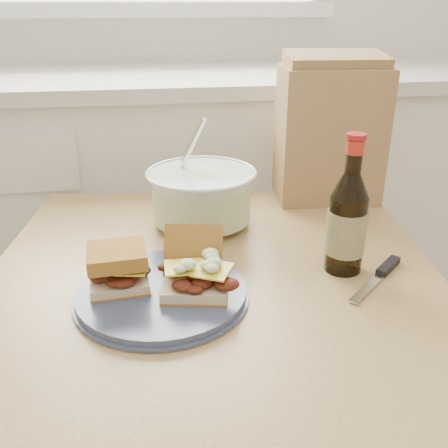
{
  "coord_description": "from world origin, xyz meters",
  "views": [
    {
      "loc": [
        -0.04,
        0.04,
        1.15
      ],
      "look_at": [
        0.09,
        0.87,
        0.77
      ],
      "focal_mm": 40.0,
      "sensor_mm": 36.0,
      "label": 1
    }
  ],
  "objects": [
    {
      "name": "cabinet_run",
      "position": [
        -0.0,
        1.7,
        0.47
      ],
      "size": [
        2.5,
        0.64,
        0.94
      ],
      "color": "silver",
      "rests_on": "ground"
    },
    {
      "name": "dining_table",
      "position": [
        0.07,
        0.84,
        0.59
      ],
      "size": [
        0.93,
        0.93,
        0.69
      ],
      "rotation": [
        0.0,
        0.0,
        -0.13
      ],
      "color": "tan",
      "rests_on": "ground"
    },
    {
      "name": "plate",
      "position": [
        -0.03,
        0.76,
        0.7
      ],
      "size": [
        0.28,
        0.28,
        0.02
      ],
      "primitive_type": "cylinder",
      "color": "#3B4560",
      "rests_on": "dining_table"
    },
    {
      "name": "sandwich_left",
      "position": [
        -0.1,
        0.78,
        0.75
      ],
      "size": [
        0.1,
        0.09,
        0.07
      ],
      "rotation": [
        0.0,
        0.0,
        0.08
      ],
      "color": "beige",
      "rests_on": "plate"
    },
    {
      "name": "sandwich_right",
      "position": [
        0.03,
        0.77,
        0.74
      ],
      "size": [
        0.12,
        0.16,
        0.09
      ],
      "rotation": [
        0.0,
        0.0,
        -0.2
      ],
      "color": "beige",
      "rests_on": "plate"
    },
    {
      "name": "coleslaw_bowl",
      "position": [
        0.07,
        1.05,
        0.75
      ],
      "size": [
        0.24,
        0.24,
        0.24
      ],
      "color": "silver",
      "rests_on": "dining_table"
    },
    {
      "name": "beer_bottle",
      "position": [
        0.3,
        0.81,
        0.79
      ],
      "size": [
        0.07,
        0.07,
        0.26
      ],
      "rotation": [
        0.0,
        0.0,
        -0.21
      ],
      "color": "black",
      "rests_on": "dining_table"
    },
    {
      "name": "knife",
      "position": [
        0.37,
        0.78,
        0.7
      ],
      "size": [
        0.15,
        0.14,
        0.01
      ],
      "rotation": [
        0.0,
        0.0,
        0.74
      ],
      "color": "silver",
      "rests_on": "dining_table"
    },
    {
      "name": "paper_bag",
      "position": [
        0.4,
        1.18,
        0.85
      ],
      "size": [
        0.26,
        0.18,
        0.32
      ],
      "primitive_type": "cube",
      "rotation": [
        0.0,
        0.0,
        -0.09
      ],
      "color": "#9F7D4D",
      "rests_on": "dining_table"
    }
  ]
}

